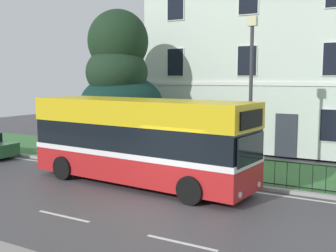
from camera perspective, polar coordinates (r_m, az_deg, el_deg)
name	(u,v)px	position (r m, az deg, el deg)	size (l,w,h in m)	color
ground_plane	(168,203)	(14.05, 0.03, -10.49)	(60.00, 56.00, 0.18)	#464549
georgian_townhouse	(310,41)	(26.48, 18.92, 10.93)	(17.43, 9.95, 12.22)	silver
iron_verge_railing	(246,169)	(16.30, 10.62, -5.87)	(16.68, 0.04, 0.97)	black
evergreen_tree	(120,100)	(22.20, -6.57, 3.55)	(5.20, 5.20, 7.86)	#423328
single_decker_bus	(140,140)	(16.04, -3.92, -1.95)	(9.33, 3.12, 3.29)	#B41D1F
street_lamp_post	(251,87)	(16.52, 11.31, 5.29)	(0.36, 0.24, 6.33)	#333338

